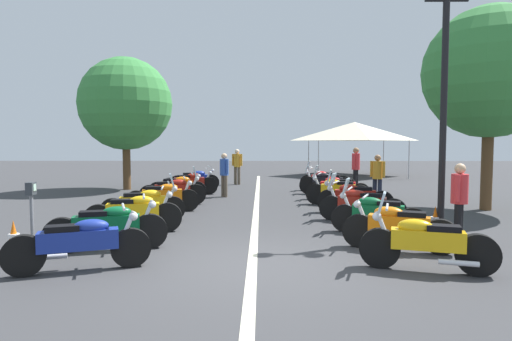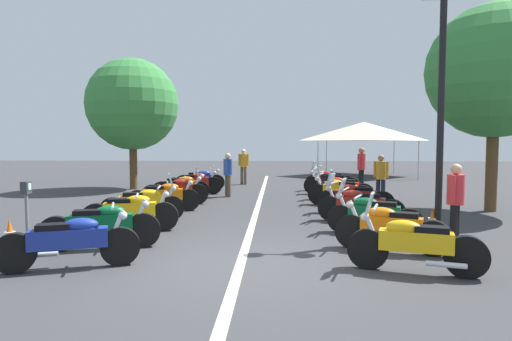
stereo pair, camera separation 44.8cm
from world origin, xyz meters
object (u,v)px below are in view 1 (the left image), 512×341
parking_meter (31,205)px  bystander_1 (237,164)px  event_tent (354,131)px  motorcycle_left_row_4 (163,196)px  motorcycle_left_row_2 (134,212)px  motorcycle_right_row_4 (354,197)px  motorcycle_left_row_3 (144,204)px  motorcycle_right_row_0 (425,242)px  street_lamp_twin_globe (445,67)px  bystander_0 (459,197)px  bystander_4 (356,166)px  motorcycle_left_row_5 (174,190)px  motorcycle_left_row_6 (178,187)px  motorcycle_left_row_1 (108,226)px  motorcycle_right_row_3 (361,204)px  roadside_tree_1 (126,104)px  bystander_2 (224,171)px  traffic_cone_1 (435,221)px  motorcycle_right_row_1 (398,226)px  motorcycle_right_row_5 (337,191)px  roadside_tree_0 (490,73)px  motorcycle_left_row_0 (80,242)px  motorcycle_right_row_2 (376,213)px  motorcycle_right_row_7 (327,182)px  traffic_cone_2 (14,238)px  motorcycle_right_row_6 (337,187)px  bystander_3 (377,175)px  motorcycle_left_row_7 (190,183)px  motorcycle_left_row_8 (195,179)px  motorcycle_right_row_8 (324,180)px

parking_meter → bystander_1: size_ratio=0.77×
event_tent → motorcycle_left_row_4: bearing=148.8°
motorcycle_left_row_2 → motorcycle_right_row_4: (2.66, -5.38, 0.01)m
motorcycle_left_row_2 → motorcycle_left_row_4: (2.84, 0.01, -0.00)m
motorcycle_left_row_3 → motorcycle_right_row_0: motorcycle_right_row_0 is taller
motorcycle_right_row_0 → street_lamp_twin_globe: street_lamp_twin_globe is taller
bystander_0 → bystander_4: bystander_4 is taller
motorcycle_left_row_2 → motorcycle_left_row_5: 4.20m
motorcycle_left_row_6 → street_lamp_twin_globe: 9.28m
motorcycle_left_row_1 → motorcycle_left_row_6: motorcycle_left_row_1 is taller
motorcycle_right_row_3 → event_tent: 15.78m
motorcycle_left_row_1 → bystander_1: bearing=67.0°
roadside_tree_1 → event_tent: roadside_tree_1 is taller
motorcycle_left_row_3 → street_lamp_twin_globe: bearing=-26.4°
bystander_0 → bystander_2: bystander_2 is taller
traffic_cone_1 → bystander_2: (6.38, 5.10, 0.64)m
bystander_2 → motorcycle_right_row_1: bearing=82.1°
motorcycle_left_row_5 → motorcycle_right_row_5: 5.18m
motorcycle_right_row_5 → roadside_tree_0: (-0.92, -4.19, 3.53)m
motorcycle_left_row_0 → motorcycle_right_row_2: (2.82, -5.27, 0.01)m
motorcycle_right_row_7 → motorcycle_left_row_2: bearing=69.8°
motorcycle_left_row_0 → traffic_cone_2: bearing=128.8°
motorcycle_right_row_2 → motorcycle_right_row_5: motorcycle_right_row_2 is taller
motorcycle_right_row_6 → traffic_cone_1: 5.66m
motorcycle_right_row_2 → bystander_4: size_ratio=1.10×
motorcycle_right_row_2 → bystander_1: bearing=-52.5°
traffic_cone_2 → motorcycle_right_row_3: bearing=-64.8°
motorcycle_left_row_1 → motorcycle_right_row_0: (-1.22, -5.30, 0.00)m
motorcycle_left_row_4 → traffic_cone_1: bearing=-36.7°
motorcycle_right_row_7 → bystander_3: bearing=138.5°
motorcycle_right_row_6 → parking_meter: parking_meter is taller
motorcycle_left_row_4 → parking_meter: size_ratio=1.59×
traffic_cone_2 → event_tent: size_ratio=0.11×
motorcycle_left_row_7 → motorcycle_right_row_3: (-5.60, -5.16, 0.00)m
motorcycle_right_row_2 → event_tent: 17.11m
bystander_2 → motorcycle_right_row_4: bearing=103.2°
motorcycle_left_row_8 → motorcycle_right_row_8: bearing=-17.5°
motorcycle_right_row_4 → motorcycle_right_row_0: bearing=101.5°
bystander_0 → motorcycle_left_row_1: bearing=40.4°
motorcycle_left_row_5 → traffic_cone_1: size_ratio=3.38×
motorcycle_left_row_8 → motorcycle_right_row_6: bearing=-45.4°
motorcycle_left_row_5 → street_lamp_twin_globe: (-4.31, -6.64, 3.09)m
motorcycle_left_row_6 → bystander_2: bearing=20.2°
motorcycle_right_row_5 → bystander_1: (6.75, 3.54, 0.51)m
motorcycle_right_row_0 → motorcycle_right_row_5: bearing=-72.0°
motorcycle_left_row_1 → street_lamp_twin_globe: size_ratio=0.40×
bystander_2 → bystander_3: bystander_2 is taller
motorcycle_left_row_7 → motorcycle_right_row_7: motorcycle_right_row_7 is taller
traffic_cone_2 → roadside_tree_1: (10.66, 1.30, 3.29)m
motorcycle_left_row_0 → bystander_0: bystander_0 is taller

